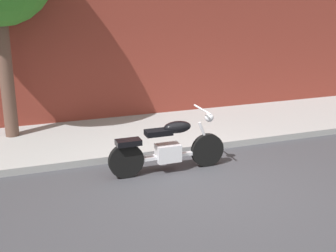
# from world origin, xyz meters

# --- Properties ---
(ground_plane) EXTENTS (60.00, 60.00, 0.00)m
(ground_plane) POSITION_xyz_m (0.00, 0.00, 0.00)
(ground_plane) COLOR #38383D
(sidewalk) EXTENTS (25.22, 2.67, 0.14)m
(sidewalk) POSITION_xyz_m (0.00, 2.77, 0.07)
(sidewalk) COLOR #959595
(sidewalk) RESTS_ON ground
(motorcycle) EXTENTS (2.21, 0.70, 1.13)m
(motorcycle) POSITION_xyz_m (-0.33, 0.69, 0.47)
(motorcycle) COLOR black
(motorcycle) RESTS_ON ground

